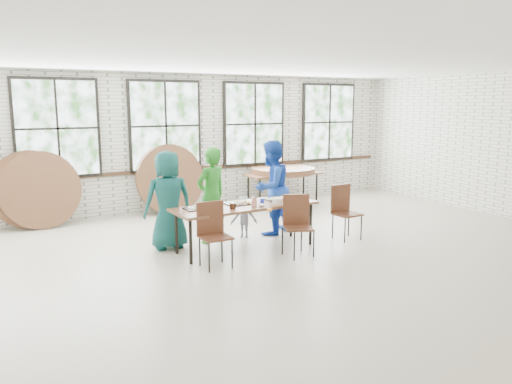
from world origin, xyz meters
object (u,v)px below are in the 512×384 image
(dining_table, at_px, (246,208))
(chair_near_right, at_px, (297,220))
(storage_table, at_px, (283,175))
(chair_near_left, at_px, (213,229))

(dining_table, bearing_deg, chair_near_right, -51.11)
(storage_table, bearing_deg, dining_table, -132.06)
(chair_near_left, distance_m, chair_near_right, 1.40)
(chair_near_left, xyz_separation_m, storage_table, (3.33, 3.37, 0.13))
(dining_table, xyz_separation_m, chair_near_right, (0.57, -0.64, -0.13))
(storage_table, bearing_deg, chair_near_right, -119.68)
(dining_table, distance_m, chair_near_left, 0.98)
(chair_near_right, bearing_deg, dining_table, 154.34)
(chair_near_left, bearing_deg, dining_table, 33.40)
(dining_table, xyz_separation_m, storage_table, (2.51, 2.85, -0.00))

